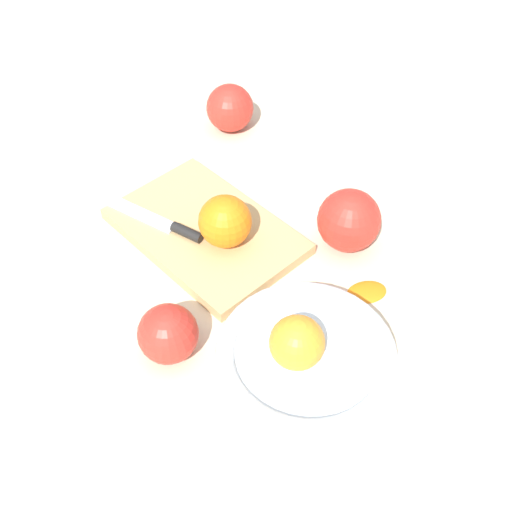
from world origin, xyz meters
name	(u,v)px	position (x,y,z in m)	size (l,w,h in m)	color
ground_plane	(247,253)	(0.00, 0.00, 0.00)	(2.40, 2.40, 0.00)	beige
bowl	(305,360)	(-0.19, 0.07, 0.03)	(0.19, 0.19, 0.09)	silver
cutting_board	(205,231)	(0.06, 0.02, 0.01)	(0.25, 0.17, 0.02)	tan
orange_on_board	(225,221)	(0.02, 0.02, 0.05)	(0.07, 0.07, 0.07)	orange
knife	(167,224)	(0.09, 0.06, 0.02)	(0.15, 0.06, 0.01)	silver
apple_front_left	(349,220)	(-0.07, -0.11, 0.04)	(0.08, 0.08, 0.08)	red
apple_front_right	(230,108)	(0.23, -0.16, 0.04)	(0.08, 0.08, 0.08)	red
apple_back_left	(168,334)	(-0.06, 0.17, 0.03)	(0.07, 0.07, 0.07)	red
citrus_peel	(367,290)	(-0.15, -0.07, 0.00)	(0.05, 0.04, 0.01)	orange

